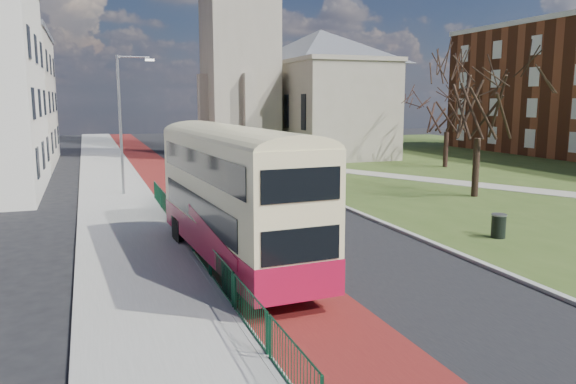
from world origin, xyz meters
name	(u,v)px	position (x,y,z in m)	size (l,w,h in m)	color
ground	(308,278)	(0.00, 0.00, 0.00)	(160.00, 160.00, 0.00)	black
road_carriageway	(216,186)	(1.50, 20.00, 0.01)	(9.00, 120.00, 0.01)	black
bus_lane	(175,188)	(-1.20, 20.00, 0.01)	(3.40, 120.00, 0.01)	#591414
pavement_west	(113,190)	(-5.00, 20.00, 0.06)	(4.00, 120.00, 0.12)	gray
kerb_west	(146,188)	(-3.00, 20.00, 0.07)	(0.25, 120.00, 0.13)	#999993
kerb_east	(273,178)	(6.10, 22.00, 0.07)	(0.25, 80.00, 0.13)	#999993
grass_green	(498,167)	(26.00, 22.00, 0.02)	(40.00, 80.00, 0.04)	#344B1B
footpath	(554,193)	(20.00, 10.00, 0.06)	(2.20, 36.00, 0.03)	#9E998C
pedestrian_railing	(192,240)	(-2.95, 4.00, 0.55)	(0.07, 24.00, 1.12)	#0D3B24
gothic_church	(284,22)	(12.56, 38.00, 13.13)	(16.38, 18.00, 40.00)	gray
streetlamp	(123,117)	(-4.35, 18.00, 4.59)	(2.13, 0.18, 8.00)	gray
bus	(234,190)	(-1.82, 2.21, 2.60)	(3.19, 11.03, 4.56)	maroon
winter_tree_near	(480,91)	(14.72, 10.67, 6.08)	(6.85, 6.85, 8.72)	black
winter_tree_far	(448,104)	(21.82, 23.57, 5.24)	(5.73, 5.73, 7.51)	black
litter_bin	(499,226)	(9.21, 2.11, 0.54)	(0.79, 0.79, 0.99)	black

